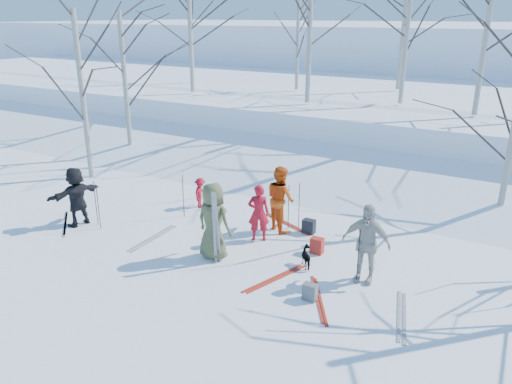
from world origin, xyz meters
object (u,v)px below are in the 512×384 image
Objects in this scene: skier_cream_east at (366,243)px; skier_redor_behind at (280,198)px; skier_grey_west at (76,196)px; skier_red_north at (259,213)px; backpack_red at (317,246)px; skier_olive_center at (213,221)px; dog at (308,257)px; backpack_grey at (310,292)px; skier_red_seated at (200,193)px; backpack_dark at (309,226)px.

skier_redor_behind is at bearing 148.18° from skier_cream_east.
skier_cream_east is 1.08× the size of skier_grey_west.
backpack_red is (1.70, 0.05, -0.58)m from skier_red_north.
skier_olive_center reaches higher than dog.
skier_redor_behind is 3.85m from backpack_grey.
skier_red_seated is at bearing 148.20° from backpack_grey.
backpack_dark is at bearing -116.29° from skier_olive_center.
dog is 1.54× the size of backpack_grey.
skier_red_north is 1.80m from backpack_red.
backpack_dark is at bearing -109.30° from dog.
backpack_grey is 3.49m from backpack_dark.
skier_redor_behind is at bearing -108.08° from skier_red_seated.
skier_red_seated reaches higher than backpack_dark.
skier_olive_center is 5.18× the size of backpack_grey.
skier_red_north is 3.07m from skier_red_seated.
dog is (1.80, -0.73, -0.55)m from skier_red_north.
dog is (6.85, 0.99, -0.63)m from skier_grey_west.
skier_cream_east is at bearing -39.25° from backpack_dark.
skier_red_north is at bearing 110.36° from skier_redor_behind.
backpack_grey is (2.47, -2.08, -0.60)m from skier_red_north.
skier_red_north reaches higher than dog.
backpack_grey is at bearing 73.62° from dog.
skier_olive_center reaches higher than backpack_dark.
skier_olive_center is 3.04m from backpack_dark.
skier_cream_east is 4.72× the size of backpack_dark.
dog is (1.62, -1.65, -0.69)m from skier_redor_behind.
skier_grey_west is at bearing -176.51° from skier_cream_east.
backpack_dark is (3.81, -0.11, -0.28)m from skier_red_seated.
skier_olive_center is at bearing -151.17° from skier_red_seated.
dog is at bearing 177.76° from skier_cream_east.
backpack_grey is at bearing 171.50° from skier_olive_center.
skier_grey_west is 2.99× the size of dog.
skier_olive_center is at bearing 41.92° from skier_red_north.
skier_red_north is (0.46, 1.45, -0.19)m from skier_olive_center.
skier_red_seated is 5.00m from dog.
dog is at bearing 165.60° from skier_redor_behind.
skier_red_seated is at bearing 153.25° from skier_grey_west.
skier_grey_west is at bearing -34.68° from dog.
backpack_grey is at bearing 109.40° from skier_red_north.
backpack_grey is at bearing -121.13° from skier_cream_east.
skier_olive_center is 3.73m from skier_cream_east.
skier_olive_center is 1.13× the size of skier_grey_west.
skier_red_seated is 0.51× the size of skier_cream_east.
backpack_red is (1.53, -0.87, -0.73)m from skier_redor_behind.
skier_redor_behind is at bearing 150.31° from backpack_red.
dog is at bearing 109.01° from skier_grey_west.
dog is 0.79m from backpack_red.
skier_red_seated is 3.70m from skier_grey_west.
skier_olive_center is at bearing 167.92° from backpack_grey.
skier_cream_east is at bearing 138.44° from dog.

